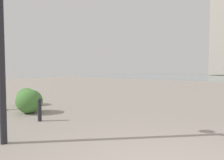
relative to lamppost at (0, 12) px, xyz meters
The scene contains 5 objects.
lamppost is the anchor object (origin of this frame).
bollard_near 3.12m from the lamppost, 52.45° to the right, with size 0.13×0.13×0.74m.
bollard_mid 4.82m from the lamppost, 20.71° to the right, with size 0.13×0.13×0.79m.
shrub_low 3.96m from the lamppost, 36.14° to the right, with size 1.05×0.95×0.90m.
shrub_round 5.52m from the lamppost, 31.16° to the right, with size 0.93×0.83×0.79m.
Camera 1 is at (-1.07, 2.64, 1.65)m, focal length 31.30 mm.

